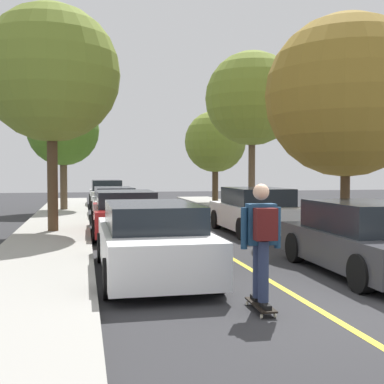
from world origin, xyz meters
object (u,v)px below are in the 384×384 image
street_tree_left_nearest (51,74)px  skateboarder (262,236)px  parked_car_right_near (255,211)px  street_tree_right_nearest (346,96)px  parked_car_right_nearest (366,239)px  street_tree_right_far (215,142)px  skateboard (260,305)px  street_tree_left_near (63,130)px  parked_car_left_near (125,214)px  street_tree_right_near (252,99)px  parked_car_left_farthest (107,194)px  parked_car_left_far (114,203)px  parked_car_left_nearest (151,240)px

street_tree_left_nearest → skateboarder: street_tree_left_nearest is taller
parked_car_right_near → street_tree_right_nearest: 4.40m
parked_car_right_nearest → street_tree_right_far: (2.16, 19.58, 2.96)m
street_tree_left_nearest → street_tree_right_nearest: 8.77m
skateboard → street_tree_left_near: bearing=100.6°
parked_car_left_near → street_tree_left_nearest: bearing=167.6°
parked_car_right_near → street_tree_right_far: size_ratio=0.81×
street_tree_right_near → street_tree_left_nearest: bearing=-145.0°
parked_car_left_farthest → skateboarder: skateboarder is taller
parked_car_left_far → parked_car_right_near: size_ratio=1.02×
parked_car_left_near → parked_car_right_near: (4.05, -0.33, 0.03)m
street_tree_right_nearest → street_tree_right_near: (0.00, 8.37, 1.07)m
parked_car_left_farthest → street_tree_right_nearest: street_tree_right_nearest is taller
parked_car_left_far → street_tree_right_far: size_ratio=0.83×
parked_car_right_nearest → skateboarder: (-2.86, -2.06, 0.40)m
parked_car_left_far → parked_car_left_farthest: (0.00, 7.16, 0.06)m
parked_car_left_nearest → street_tree_right_far: (6.21, 18.89, 2.95)m
parked_car_left_far → street_tree_right_far: (6.21, 7.13, 2.99)m
parked_car_left_farthest → street_tree_right_near: street_tree_right_near is taller
parked_car_left_nearest → skateboarder: bearing=-66.6°
skateboarder → parked_car_left_near: bearing=97.7°
parked_car_left_nearest → skateboard: size_ratio=5.42×
street_tree_left_nearest → street_tree_right_far: size_ratio=1.30×
parked_car_right_near → street_tree_right_nearest: street_tree_right_nearest is taller
parked_car_left_near → parked_car_left_farthest: bearing=90.0°
parked_car_left_nearest → parked_car_right_nearest: (4.05, -0.68, -0.01)m
street_tree_right_nearest → skateboarder: 8.98m
street_tree_right_far → skateboard: size_ratio=6.22×
parked_car_left_nearest → skateboard: (1.19, -2.71, -0.59)m
parked_car_right_nearest → street_tree_left_near: (-6.21, 15.94, 3.21)m
parked_car_left_near → parked_car_left_farthest: size_ratio=1.06×
street_tree_right_nearest → street_tree_right_far: 14.87m
parked_car_left_nearest → skateboarder: 3.01m
parked_car_left_nearest → parked_car_right_nearest: parked_car_right_nearest is taller
parked_car_right_near → skateboarder: bearing=-108.7°
parked_car_right_nearest → street_tree_left_nearest: 10.42m
street_tree_right_nearest → parked_car_right_nearest: bearing=-114.6°
skateboarder → parked_car_right_nearest: bearing=35.7°
parked_car_left_near → street_tree_right_near: (6.21, 6.35, 4.54)m
parked_car_right_near → street_tree_left_near: street_tree_left_near is taller
parked_car_left_nearest → parked_car_left_farthest: parked_car_left_farthest is taller
parked_car_left_far → parked_car_left_farthest: bearing=90.0°
parked_car_right_nearest → skateboarder: bearing=-144.3°
street_tree_left_near → skateboarder: street_tree_left_near is taller
skateboarder → parked_car_left_farthest: bearing=93.1°
parked_car_left_nearest → street_tree_right_near: street_tree_right_near is taller
street_tree_right_far → parked_car_left_near: bearing=-115.8°
street_tree_left_nearest → skateboarder: bearing=-70.1°
parked_car_left_farthest → parked_car_left_nearest: bearing=-90.0°
street_tree_left_near → skateboard: street_tree_left_near is taller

